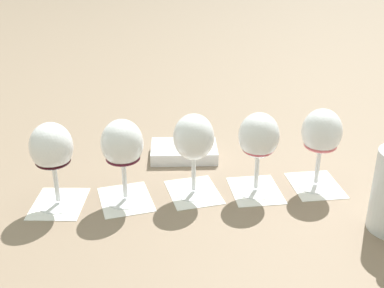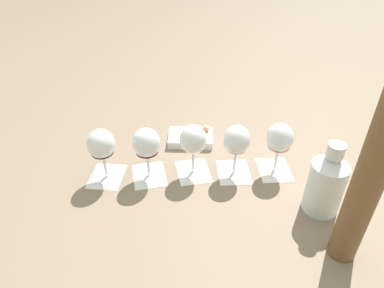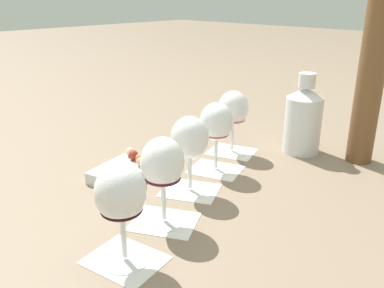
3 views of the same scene
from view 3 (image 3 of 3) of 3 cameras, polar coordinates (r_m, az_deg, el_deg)
ground_plane at (r=0.85m, az=-0.21°, el=-6.84°), size 8.00×8.00×0.00m
tasting_card_0 at (r=1.06m, az=5.59°, el=-1.05°), size 0.13×0.14×0.00m
tasting_card_1 at (r=0.95m, az=3.32°, el=-3.59°), size 0.13×0.14×0.00m
tasting_card_2 at (r=0.86m, az=-0.29°, el=-6.50°), size 0.14×0.15×0.00m
tasting_card_3 at (r=0.75m, az=-3.92°, el=-10.79°), size 0.14×0.15×0.00m
tasting_card_4 at (r=0.66m, az=-9.36°, el=-15.74°), size 0.11×0.13×0.00m
wine_glass_0 at (r=1.03m, az=5.79°, el=4.54°), size 0.08×0.08×0.16m
wine_glass_1 at (r=0.91m, az=3.46°, el=2.56°), size 0.08×0.08×0.16m
wine_glass_2 at (r=0.81m, az=-0.31°, el=0.27°), size 0.08×0.08×0.16m
wine_glass_3 at (r=0.70m, az=-4.14°, el=-3.23°), size 0.08×0.08×0.16m
wine_glass_4 at (r=0.61m, az=-9.95°, el=-7.50°), size 0.08×0.08×0.16m
ceramic_vase at (r=1.07m, az=15.35°, el=3.43°), size 0.09×0.09×0.21m
snack_dish at (r=0.92m, az=-9.26°, el=-3.62°), size 0.17×0.13×0.05m
umbrella_pole at (r=1.01m, az=25.10°, el=17.16°), size 0.06×0.06×0.72m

